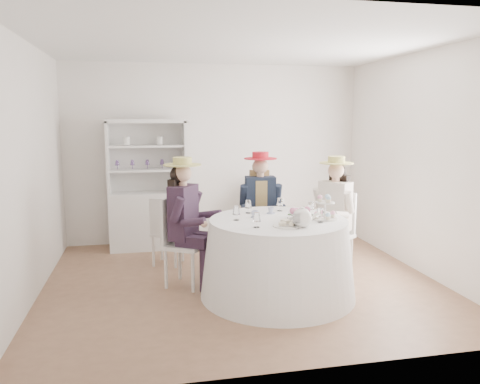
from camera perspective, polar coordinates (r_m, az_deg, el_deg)
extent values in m
plane|color=brown|center=(5.59, 0.21, -10.85)|extent=(4.50, 4.50, 0.00)
plane|color=white|center=(5.31, 0.23, 17.69)|extent=(4.50, 4.50, 0.00)
plane|color=white|center=(7.24, -3.02, 4.68)|extent=(4.50, 0.00, 4.50)
plane|color=white|center=(3.37, 7.19, -0.50)|extent=(4.50, 0.00, 4.50)
plane|color=white|center=(5.30, -24.34, 2.26)|extent=(0.00, 4.50, 4.50)
plane|color=white|center=(6.15, 21.25, 3.28)|extent=(0.00, 4.50, 4.50)
cone|color=white|center=(5.08, 4.61, -8.06)|extent=(1.66, 1.66, 0.82)
cylinder|color=white|center=(4.98, 4.67, -3.44)|extent=(1.46, 1.46, 0.02)
cube|color=silver|center=(6.97, -11.02, -3.41)|extent=(1.12, 0.45, 0.83)
cube|color=silver|center=(7.02, -11.27, 4.33)|extent=(1.11, 0.07, 1.02)
cube|color=silver|center=(6.81, -11.39, 8.48)|extent=(1.12, 0.45, 0.06)
cube|color=silver|center=(6.85, -15.77, 4.05)|extent=(0.05, 0.42, 1.02)
cube|color=silver|center=(6.86, -6.75, 4.33)|extent=(0.05, 0.42, 1.02)
cube|color=silver|center=(6.85, -11.21, 2.66)|extent=(1.05, 0.40, 0.03)
cube|color=silver|center=(6.82, -11.30, 5.52)|extent=(1.05, 0.40, 0.03)
sphere|color=white|center=(6.86, -7.74, 3.38)|extent=(0.13, 0.13, 0.13)
cube|color=silver|center=(7.19, 2.94, -3.46)|extent=(0.56, 0.56, 0.69)
cylinder|color=black|center=(7.10, 2.97, 0.36)|extent=(0.37, 0.37, 0.28)
cube|color=silver|center=(5.36, -6.64, -6.51)|extent=(0.57, 0.57, 0.04)
cylinder|color=silver|center=(5.22, -5.77, -9.70)|extent=(0.04, 0.04, 0.46)
cylinder|color=silver|center=(5.50, -4.23, -8.67)|extent=(0.04, 0.04, 0.46)
cylinder|color=silver|center=(5.37, -9.02, -9.23)|extent=(0.04, 0.04, 0.46)
cylinder|color=silver|center=(5.65, -7.35, -8.26)|extent=(0.04, 0.04, 0.46)
cube|color=silver|center=(5.38, -8.48, -3.41)|extent=(0.24, 0.35, 0.52)
cube|color=black|center=(5.28, -6.92, -2.45)|extent=(0.38, 0.43, 0.61)
cube|color=black|center=(5.20, -5.89, -6.03)|extent=(0.37, 0.30, 0.13)
cylinder|color=black|center=(5.23, -4.37, -9.50)|extent=(0.10, 0.10, 0.48)
cylinder|color=black|center=(5.06, -7.63, -2.13)|extent=(0.20, 0.18, 0.29)
cube|color=black|center=(5.37, -5.00, -5.54)|extent=(0.37, 0.30, 0.13)
cylinder|color=black|center=(5.40, -3.53, -8.91)|extent=(0.10, 0.10, 0.48)
cylinder|color=black|center=(5.44, -5.51, -1.30)|extent=(0.20, 0.18, 0.29)
cylinder|color=#D8A889|center=(5.23, -6.99, 1.03)|extent=(0.09, 0.09, 0.08)
sphere|color=#D8A889|center=(5.21, -7.01, 2.28)|extent=(0.20, 0.20, 0.20)
sphere|color=black|center=(5.23, -7.46, 2.13)|extent=(0.20, 0.20, 0.20)
cube|color=black|center=(5.29, -7.76, -0.50)|extent=(0.20, 0.26, 0.40)
cylinder|color=tan|center=(5.20, -7.03, 3.31)|extent=(0.42, 0.42, 0.01)
cylinder|color=tan|center=(5.20, -7.04, 3.77)|extent=(0.21, 0.21, 0.08)
cube|color=silver|center=(6.07, 2.47, -4.60)|extent=(0.45, 0.45, 0.04)
cylinder|color=silver|center=(5.95, 1.10, -7.27)|extent=(0.04, 0.04, 0.46)
cylinder|color=silver|center=(6.00, 4.29, -7.16)|extent=(0.04, 0.04, 0.46)
cylinder|color=silver|center=(6.27, 0.70, -6.42)|extent=(0.04, 0.04, 0.46)
cylinder|color=silver|center=(6.32, 3.73, -6.32)|extent=(0.04, 0.04, 0.46)
cube|color=silver|center=(6.19, 2.23, -1.65)|extent=(0.40, 0.07, 0.52)
cube|color=#1B2537|center=(6.01, 2.47, -0.97)|extent=(0.39, 0.24, 0.61)
cube|color=tan|center=(6.01, 2.47, -0.97)|extent=(0.17, 0.24, 0.52)
cube|color=#1B2537|center=(5.92, 1.76, -4.13)|extent=(0.17, 0.37, 0.13)
cylinder|color=#1B2537|center=(5.86, 1.95, -7.44)|extent=(0.10, 0.10, 0.48)
cylinder|color=#1B2537|center=(5.93, 0.47, -0.39)|extent=(0.11, 0.19, 0.29)
cube|color=#1B2537|center=(5.95, 3.56, -4.07)|extent=(0.17, 0.37, 0.13)
cylinder|color=#1B2537|center=(5.89, 3.78, -7.37)|extent=(0.10, 0.10, 0.48)
cylinder|color=#1B2537|center=(5.99, 4.58, -0.31)|extent=(0.11, 0.19, 0.29)
cylinder|color=#D8A889|center=(5.96, 2.49, 2.10)|extent=(0.09, 0.09, 0.08)
sphere|color=#D8A889|center=(5.95, 2.50, 3.20)|extent=(0.20, 0.20, 0.20)
sphere|color=tan|center=(6.00, 2.43, 3.09)|extent=(0.20, 0.20, 0.20)
cube|color=tan|center=(6.06, 2.36, 0.82)|extent=(0.26, 0.11, 0.40)
cylinder|color=red|center=(5.94, 2.50, 4.10)|extent=(0.42, 0.42, 0.01)
cylinder|color=red|center=(5.94, 2.51, 4.50)|extent=(0.21, 0.21, 0.08)
cube|color=silver|center=(5.89, 11.28, -5.28)|extent=(0.57, 0.57, 0.04)
cylinder|color=silver|center=(5.91, 9.00, -7.56)|extent=(0.04, 0.04, 0.45)
cylinder|color=silver|center=(5.74, 11.75, -8.13)|extent=(0.04, 0.04, 0.45)
cylinder|color=silver|center=(6.17, 10.71, -6.87)|extent=(0.04, 0.04, 0.45)
cylinder|color=silver|center=(6.01, 13.38, -7.39)|extent=(0.04, 0.04, 0.45)
cube|color=silver|center=(5.99, 12.29, -2.38)|extent=(0.25, 0.33, 0.51)
cube|color=beige|center=(5.83, 11.50, -1.64)|extent=(0.38, 0.42, 0.59)
cube|color=beige|center=(5.82, 9.89, -4.59)|extent=(0.36, 0.31, 0.12)
cylinder|color=beige|center=(5.78, 9.03, -7.81)|extent=(0.10, 0.10, 0.47)
cylinder|color=beige|center=(5.89, 9.56, -0.75)|extent=(0.20, 0.18, 0.28)
cube|color=beige|center=(5.73, 11.45, -4.87)|extent=(0.36, 0.31, 0.12)
cylinder|color=beige|center=(5.69, 10.59, -8.14)|extent=(0.10, 0.10, 0.47)
cylinder|color=beige|center=(5.68, 13.13, -1.24)|extent=(0.20, 0.18, 0.28)
cylinder|color=#D8A889|center=(5.78, 11.60, 1.46)|extent=(0.09, 0.09, 0.08)
sphere|color=#D8A889|center=(5.77, 11.64, 2.57)|extent=(0.19, 0.19, 0.19)
sphere|color=black|center=(5.81, 11.87, 2.45)|extent=(0.19, 0.19, 0.19)
cube|color=black|center=(5.87, 11.97, 0.15)|extent=(0.21, 0.25, 0.39)
cylinder|color=tan|center=(5.76, 11.67, 3.48)|extent=(0.41, 0.41, 0.01)
cylinder|color=tan|center=(5.75, 11.68, 3.88)|extent=(0.20, 0.20, 0.08)
cube|color=silver|center=(6.18, -8.78, -4.96)|extent=(0.49, 0.49, 0.04)
cylinder|color=silver|center=(6.32, -7.00, -6.59)|extent=(0.03, 0.03, 0.41)
cylinder|color=silver|center=(6.42, -9.53, -6.41)|extent=(0.03, 0.03, 0.41)
cylinder|color=silver|center=(6.06, -7.89, -7.32)|extent=(0.03, 0.03, 0.41)
cylinder|color=silver|center=(6.16, -10.52, -7.12)|extent=(0.03, 0.03, 0.41)
cube|color=silver|center=(5.98, -9.39, -3.00)|extent=(0.33, 0.16, 0.46)
imported|color=white|center=(5.03, 1.85, -2.77)|extent=(0.09, 0.09, 0.06)
imported|color=white|center=(5.24, 3.79, -2.31)|extent=(0.09, 0.09, 0.06)
imported|color=white|center=(5.12, 7.28, -2.60)|extent=(0.12, 0.12, 0.07)
imported|color=white|center=(5.02, 7.25, -2.92)|extent=(0.23, 0.23, 0.06)
sphere|color=#D16893|center=(4.95, 8.03, -2.38)|extent=(0.07, 0.07, 0.07)
sphere|color=white|center=(4.97, 7.80, -2.31)|extent=(0.07, 0.07, 0.07)
sphere|color=#D16893|center=(4.99, 7.44, -2.28)|extent=(0.07, 0.07, 0.07)
sphere|color=white|center=(4.98, 7.06, -2.28)|extent=(0.07, 0.07, 0.07)
sphere|color=#D16893|center=(4.96, 6.77, -2.33)|extent=(0.07, 0.07, 0.07)
sphere|color=white|center=(4.93, 6.67, -2.41)|extent=(0.07, 0.07, 0.07)
sphere|color=#D16893|center=(4.89, 6.79, -2.48)|extent=(0.07, 0.07, 0.07)
sphere|color=white|center=(4.87, 7.10, -2.54)|extent=(0.07, 0.07, 0.07)
sphere|color=#D16893|center=(4.87, 7.50, -2.55)|extent=(0.07, 0.07, 0.07)
sphere|color=white|center=(4.89, 7.85, -2.52)|extent=(0.07, 0.07, 0.07)
sphere|color=#D16893|center=(4.91, 8.05, -2.46)|extent=(0.07, 0.07, 0.07)
sphere|color=white|center=(4.64, 7.59, -3.17)|extent=(0.20, 0.20, 0.20)
cylinder|color=white|center=(4.68, 8.98, -2.97)|extent=(0.12, 0.03, 0.09)
cylinder|color=white|center=(4.62, 7.61, -1.99)|extent=(0.04, 0.04, 0.02)
cylinder|color=white|center=(4.66, 5.76, -4.10)|extent=(0.29, 0.29, 0.01)
cube|color=beige|center=(4.62, 5.19, -3.88)|extent=(0.07, 0.04, 0.03)
cube|color=beige|center=(4.65, 5.77, -3.64)|extent=(0.08, 0.06, 0.03)
cube|color=beige|center=(4.69, 6.33, -3.69)|extent=(0.08, 0.07, 0.03)
cube|color=beige|center=(4.69, 5.35, -3.54)|extent=(0.08, 0.08, 0.03)
cube|color=beige|center=(4.63, 6.32, -3.88)|extent=(0.07, 0.08, 0.03)
cylinder|color=white|center=(5.04, 10.27, -3.20)|extent=(0.27, 0.27, 0.01)
cylinder|color=white|center=(5.02, 10.30, -2.27)|extent=(0.02, 0.02, 0.18)
cylinder|color=white|center=(5.01, 10.33, -1.27)|extent=(0.20, 0.20, 0.01)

